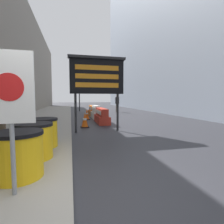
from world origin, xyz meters
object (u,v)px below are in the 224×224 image
(traffic_cone_mid, at_px, (87,114))
(traffic_cone_far, at_px, (97,110))
(message_board, at_px, (97,76))
(pedestrian_worker, at_px, (117,102))
(barrel_drum_foreground, at_px, (18,154))
(jersey_barrier_red_striped, at_px, (102,117))
(jersey_barrier_orange_near, at_px, (92,111))
(jersey_barrier_white, at_px, (96,113))
(warning_sign, at_px, (10,97))
(barrel_drum_back, at_px, (42,132))
(traffic_cone_near, at_px, (85,120))
(traffic_light_near_curb, at_px, (79,89))
(barrel_drum_middle, at_px, (34,141))

(traffic_cone_mid, distance_m, traffic_cone_far, 4.38)
(message_board, height_order, traffic_cone_mid, message_board)
(pedestrian_worker, bearing_deg, barrel_drum_foreground, 9.54)
(jersey_barrier_red_striped, bearing_deg, jersey_barrier_orange_near, 90.00)
(jersey_barrier_white, bearing_deg, warning_sign, -104.40)
(barrel_drum_back, height_order, warning_sign, warning_sign)
(traffic_cone_near, bearing_deg, traffic_cone_mid, 82.95)
(warning_sign, height_order, traffic_light_near_curb, traffic_light_near_curb)
(jersey_barrier_red_striped, bearing_deg, pedestrian_worker, 68.45)
(barrel_drum_middle, xyz_separation_m, jersey_barrier_orange_near, (2.57, 10.51, -0.15))
(barrel_drum_middle, bearing_deg, traffic_cone_near, 72.33)
(barrel_drum_middle, xyz_separation_m, warning_sign, (0.02, -1.52, 0.95))
(traffic_cone_far, bearing_deg, barrel_drum_middle, -104.93)
(barrel_drum_foreground, bearing_deg, barrel_drum_back, 86.84)
(traffic_cone_mid, xyz_separation_m, traffic_cone_far, (1.32, 4.17, 0.03))
(warning_sign, bearing_deg, traffic_cone_far, 76.79)
(traffic_cone_near, relative_size, traffic_light_near_curb, 0.21)
(jersey_barrier_orange_near, bearing_deg, barrel_drum_foreground, -102.94)
(jersey_barrier_white, distance_m, jersey_barrier_orange_near, 2.13)
(barrel_drum_middle, relative_size, jersey_barrier_white, 0.46)
(barrel_drum_middle, bearing_deg, jersey_barrier_red_striped, 66.70)
(traffic_cone_near, bearing_deg, warning_sign, -103.26)
(jersey_barrier_white, bearing_deg, barrel_drum_foreground, -105.76)
(jersey_barrier_white, bearing_deg, jersey_barrier_red_striped, -90.00)
(jersey_barrier_white, relative_size, traffic_cone_near, 2.41)
(traffic_cone_far, distance_m, traffic_light_near_curb, 4.63)
(barrel_drum_back, relative_size, jersey_barrier_white, 0.46)
(jersey_barrier_red_striped, xyz_separation_m, jersey_barrier_orange_near, (0.00, 4.56, -0.01))
(traffic_cone_mid, relative_size, traffic_light_near_curb, 0.22)
(message_board, distance_m, traffic_light_near_curb, 12.43)
(jersey_barrier_red_striped, distance_m, jersey_barrier_orange_near, 4.56)
(jersey_barrier_orange_near, height_order, traffic_light_near_curb, traffic_light_near_curb)
(jersey_barrier_white, bearing_deg, message_board, -97.39)
(barrel_drum_foreground, xyz_separation_m, jersey_barrier_red_striped, (2.63, 6.90, -0.14))
(traffic_cone_far, bearing_deg, traffic_light_near_curb, 109.99)
(warning_sign, relative_size, traffic_cone_mid, 2.66)
(jersey_barrier_white, relative_size, traffic_cone_mid, 2.38)
(barrel_drum_foreground, xyz_separation_m, jersey_barrier_orange_near, (2.63, 11.46, -0.15))
(barrel_drum_middle, bearing_deg, traffic_light_near_curb, 83.60)
(warning_sign, distance_m, jersey_barrier_orange_near, 12.35)
(jersey_barrier_orange_near, bearing_deg, traffic_cone_mid, -104.39)
(traffic_light_near_curb, bearing_deg, traffic_cone_far, -70.01)
(jersey_barrier_white, bearing_deg, jersey_barrier_orange_near, 90.00)
(warning_sign, distance_m, traffic_cone_near, 6.40)
(barrel_drum_foreground, height_order, jersey_barrier_red_striped, barrel_drum_foreground)
(barrel_drum_back, bearing_deg, barrel_drum_foreground, -93.16)
(traffic_cone_far, bearing_deg, barrel_drum_foreground, -104.16)
(warning_sign, bearing_deg, jersey_barrier_orange_near, 78.07)
(traffic_cone_mid, distance_m, traffic_light_near_curb, 8.33)
(barrel_drum_middle, xyz_separation_m, barrel_drum_back, (0.04, 0.94, 0.00))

